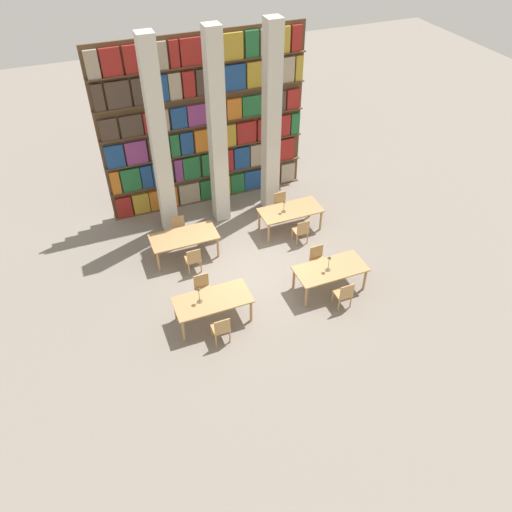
{
  "coord_description": "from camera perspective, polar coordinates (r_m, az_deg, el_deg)",
  "views": [
    {
      "loc": [
        -3.94,
        -9.97,
        9.69
      ],
      "look_at": [
        0.0,
        -0.14,
        0.68
      ],
      "focal_mm": 35.0,
      "sensor_mm": 36.0,
      "label": 1
    }
  ],
  "objects": [
    {
      "name": "bookshelf_bank",
      "position": [
        16.22,
        -5.81,
        14.61
      ],
      "size": [
        6.6,
        0.35,
        5.5
      ],
      "color": "brown",
      "rests_on": "ground_plane"
    },
    {
      "name": "pillar_center",
      "position": [
        15.05,
        -4.46,
        13.87
      ],
      "size": [
        0.46,
        0.46,
        6.0
      ],
      "color": "beige",
      "rests_on": "ground_plane"
    },
    {
      "name": "reading_table_0",
      "position": [
        12.67,
        -4.99,
        -5.22
      ],
      "size": [
        1.95,
        0.92,
        0.76
      ],
      "color": "tan",
      "rests_on": "ground_plane"
    },
    {
      "name": "chair_2",
      "position": [
        13.31,
        10.01,
        -4.28
      ],
      "size": [
        0.42,
        0.4,
        0.87
      ],
      "color": "tan",
      "rests_on": "ground_plane"
    },
    {
      "name": "chair_6",
      "position": [
        15.24,
        5.18,
        2.93
      ],
      "size": [
        0.42,
        0.4,
        0.87
      ],
      "color": "tan",
      "rests_on": "ground_plane"
    },
    {
      "name": "pillar_left",
      "position": [
        14.7,
        -11.0,
        12.55
      ],
      "size": [
        0.46,
        0.46,
        6.0
      ],
      "color": "beige",
      "rests_on": "ground_plane"
    },
    {
      "name": "chair_7",
      "position": [
        16.32,
        2.9,
        5.89
      ],
      "size": [
        0.42,
        0.4,
        0.87
      ],
      "rotation": [
        0.0,
        0.0,
        3.14
      ],
      "color": "tan",
      "rests_on": "ground_plane"
    },
    {
      "name": "chair_0",
      "position": [
        12.32,
        -4.01,
        -8.25
      ],
      "size": [
        0.42,
        0.4,
        0.87
      ],
      "color": "tan",
      "rests_on": "ground_plane"
    },
    {
      "name": "desk_lamp_2",
      "position": [
        15.33,
        3.22,
        5.94
      ],
      "size": [
        0.14,
        0.14,
        0.42
      ],
      "color": "brown",
      "rests_on": "reading_table_3"
    },
    {
      "name": "chair_1",
      "position": [
        13.32,
        -6.08,
        -3.74
      ],
      "size": [
        0.42,
        0.4,
        0.87
      ],
      "rotation": [
        0.0,
        0.0,
        3.14
      ],
      "color": "tan",
      "rests_on": "ground_plane"
    },
    {
      "name": "reading_table_2",
      "position": [
        14.69,
        -8.22,
        2.01
      ],
      "size": [
        1.95,
        0.92,
        0.76
      ],
      "color": "tan",
      "rests_on": "ground_plane"
    },
    {
      "name": "chair_3",
      "position": [
        14.24,
        7.08,
        -0.39
      ],
      "size": [
        0.42,
        0.4,
        0.87
      ],
      "rotation": [
        0.0,
        0.0,
        3.14
      ],
      "color": "tan",
      "rests_on": "ground_plane"
    },
    {
      "name": "chair_4",
      "position": [
        14.26,
        -7.18,
        -0.33
      ],
      "size": [
        0.42,
        0.4,
        0.87
      ],
      "color": "tan",
      "rests_on": "ground_plane"
    },
    {
      "name": "chair_5",
      "position": [
        15.4,
        -8.74,
        3.04
      ],
      "size": [
        0.42,
        0.4,
        0.87
      ],
      "rotation": [
        0.0,
        0.0,
        3.14
      ],
      "color": "tan",
      "rests_on": "ground_plane"
    },
    {
      "name": "desk_lamp_1",
      "position": [
        13.29,
        8.35,
        -0.55
      ],
      "size": [
        0.14,
        0.14,
        0.48
      ],
      "color": "brown",
      "rests_on": "reading_table_1"
    },
    {
      "name": "reading_table_3",
      "position": [
        15.64,
        3.96,
        5.06
      ],
      "size": [
        1.95,
        0.92,
        0.76
      ],
      "color": "tan",
      "rests_on": "ground_plane"
    },
    {
      "name": "pillar_right",
      "position": [
        15.59,
        1.76,
        14.95
      ],
      "size": [
        0.46,
        0.46,
        6.0
      ],
      "color": "beige",
      "rests_on": "ground_plane"
    },
    {
      "name": "reading_table_1",
      "position": [
        13.61,
        8.5,
        -1.65
      ],
      "size": [
        1.95,
        0.92,
        0.76
      ],
      "color": "tan",
      "rests_on": "ground_plane"
    },
    {
      "name": "ground_plane",
      "position": [
        14.45,
        -0.2,
        -1.72
      ],
      "size": [
        40.0,
        40.0,
        0.0
      ],
      "primitive_type": "plane",
      "color": "gray"
    },
    {
      "name": "desk_lamp_0",
      "position": [
        12.36,
        -6.56,
        -4.13
      ],
      "size": [
        0.14,
        0.14,
        0.49
      ],
      "color": "brown",
      "rests_on": "reading_table_0"
    }
  ]
}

